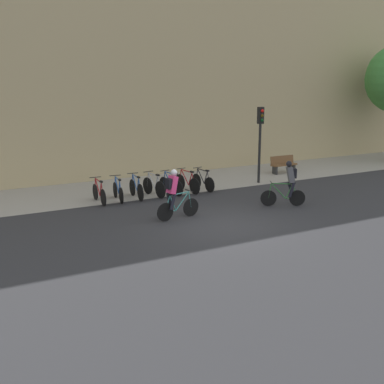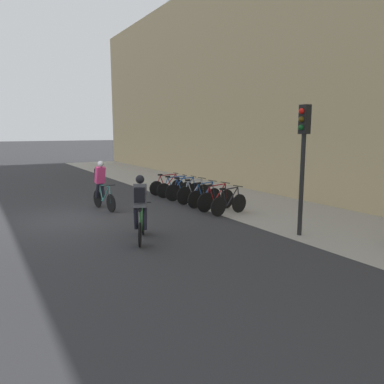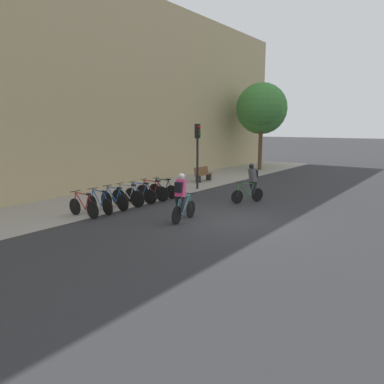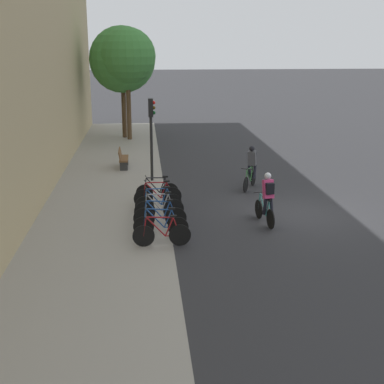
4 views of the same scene
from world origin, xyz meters
TOP-DOWN VIEW (x-y plane):
  - ground at (0.00, 0.00)m, footprint 200.00×200.00m
  - kerb_strip at (0.00, 6.75)m, footprint 44.00×4.50m
  - building_facade at (0.00, 9.30)m, footprint 44.00×0.60m
  - cyclist_pink at (-1.11, 1.37)m, footprint 1.72×0.52m
  - cyclist_grey at (3.54, 0.95)m, footprint 1.54×0.83m
  - parked_bike_0 at (-2.66, 4.83)m, footprint 0.46×1.71m
  - parked_bike_1 at (-1.88, 4.83)m, footprint 0.46×1.70m
  - parked_bike_2 at (-1.10, 4.83)m, footprint 0.46×1.71m
  - parked_bike_3 at (-0.32, 4.83)m, footprint 0.46×1.67m
  - parked_bike_4 at (0.46, 4.83)m, footprint 0.47×1.64m
  - parked_bike_5 at (1.24, 4.83)m, footprint 0.46×1.74m
  - parked_bike_6 at (2.02, 4.83)m, footprint 0.46×1.61m
  - traffic_light_pole at (5.10, 4.96)m, footprint 0.26×0.30m
  - bench at (7.63, 6.30)m, footprint 1.44×0.44m

SIDE VIEW (x-z plane):
  - ground at x=0.00m, z-range 0.00..0.00m
  - kerb_strip at x=0.00m, z-range 0.00..0.01m
  - parked_bike_1 at x=-1.88m, z-range -0.09..0.87m
  - parked_bike_6 at x=2.02m, z-range -0.09..0.87m
  - parked_bike_0 at x=-2.66m, z-range -0.09..0.87m
  - parked_bike_4 at x=0.46m, z-range -0.09..0.88m
  - parked_bike_2 at x=-1.10m, z-range -0.08..0.90m
  - parked_bike_5 at x=1.24m, z-range -0.08..0.90m
  - parked_bike_3 at x=-0.32m, z-range -0.08..0.91m
  - bench at x=7.63m, z-range 0.02..0.91m
  - cyclist_pink at x=-1.11m, z-range 0.06..1.83m
  - cyclist_grey at x=3.54m, z-range 0.07..1.82m
  - traffic_light_pole at x=5.10m, z-range 0.68..4.19m
  - building_facade at x=0.00m, z-range 0.00..10.97m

